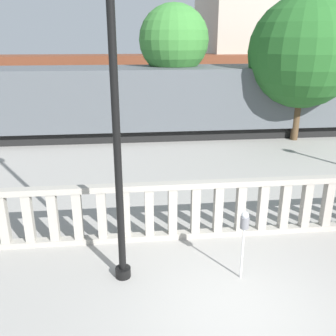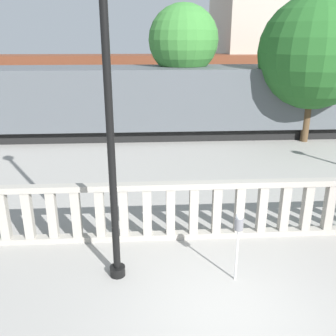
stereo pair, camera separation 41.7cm
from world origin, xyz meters
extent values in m
plane|color=gray|center=(0.00, 0.00, 0.00)|extent=(160.00, 160.00, 0.00)
cube|color=#9E998E|center=(0.00, 2.62, 0.07)|extent=(15.53, 0.24, 0.14)
cube|color=#9E998E|center=(0.00, 2.62, 1.35)|extent=(15.53, 0.24, 0.14)
cube|color=#9E998E|center=(-4.63, 2.62, 0.71)|extent=(0.20, 0.20, 1.14)
cube|color=#9E998E|center=(-4.08, 2.62, 0.71)|extent=(0.20, 0.20, 1.14)
cube|color=#9E998E|center=(-3.54, 2.62, 0.71)|extent=(0.20, 0.20, 1.14)
cube|color=#9E998E|center=(-2.99, 2.62, 0.71)|extent=(0.20, 0.20, 1.14)
cube|color=#9E998E|center=(-2.45, 2.62, 0.71)|extent=(0.20, 0.20, 1.14)
cube|color=#9E998E|center=(-1.91, 2.62, 0.71)|extent=(0.20, 0.20, 1.14)
cube|color=#9E998E|center=(-1.36, 2.62, 0.71)|extent=(0.20, 0.20, 1.14)
cube|color=#9E998E|center=(-0.82, 2.62, 0.71)|extent=(0.20, 0.20, 1.14)
cube|color=#9E998E|center=(-0.27, 2.62, 0.71)|extent=(0.20, 0.20, 1.14)
cube|color=#9E998E|center=(0.27, 2.62, 0.71)|extent=(0.20, 0.20, 1.14)
cube|color=#9E998E|center=(0.82, 2.62, 0.71)|extent=(0.20, 0.20, 1.14)
cube|color=#9E998E|center=(1.36, 2.62, 0.71)|extent=(0.20, 0.20, 1.14)
cube|color=#9E998E|center=(1.91, 2.62, 0.71)|extent=(0.20, 0.20, 1.14)
cube|color=#9E998E|center=(2.45, 2.62, 0.71)|extent=(0.20, 0.20, 1.14)
cube|color=#9E998E|center=(2.99, 2.62, 0.71)|extent=(0.20, 0.20, 1.14)
cylinder|color=black|center=(-1.99, 1.22, 0.10)|extent=(0.31, 0.31, 0.20)
cylinder|color=black|center=(-1.99, 1.22, 3.29)|extent=(0.14, 0.14, 6.18)
cylinder|color=silver|center=(0.36, 0.93, 0.56)|extent=(0.04, 0.04, 1.12)
cylinder|color=slate|center=(0.36, 0.93, 1.23)|extent=(0.17, 0.17, 0.23)
sphere|color=#B2B7BC|center=(0.36, 0.93, 1.39)|extent=(0.14, 0.14, 0.14)
cube|color=black|center=(-4.06, 12.43, 0.28)|extent=(28.44, 2.51, 0.55)
cube|color=#4C5156|center=(-4.06, 12.43, 1.88)|extent=(29.02, 3.13, 2.67)
cube|color=black|center=(1.02, 23.35, 0.28)|extent=(26.62, 2.50, 0.55)
cube|color=brown|center=(1.02, 23.35, 1.90)|extent=(27.17, 3.12, 2.69)
cube|color=brown|center=(13.10, 23.35, 3.54)|extent=(3.00, 2.81, 0.60)
cube|color=#ADA393|center=(10.82, 28.35, 7.33)|extent=(11.60, 9.99, 14.66)
cylinder|color=#4C3823|center=(5.89, 10.93, 1.05)|extent=(0.34, 0.34, 2.11)
sphere|color=#235B23|center=(5.89, 10.93, 3.90)|extent=(4.77, 4.77, 4.77)
cylinder|color=#4C3823|center=(0.49, 13.05, 1.59)|extent=(0.31, 0.31, 3.17)
sphere|color=#387A33|center=(0.49, 13.05, 4.39)|extent=(3.25, 3.25, 3.25)
camera|label=1|loc=(-1.78, -5.22, 4.59)|focal=40.00mm
camera|label=2|loc=(-1.36, -5.26, 4.59)|focal=40.00mm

